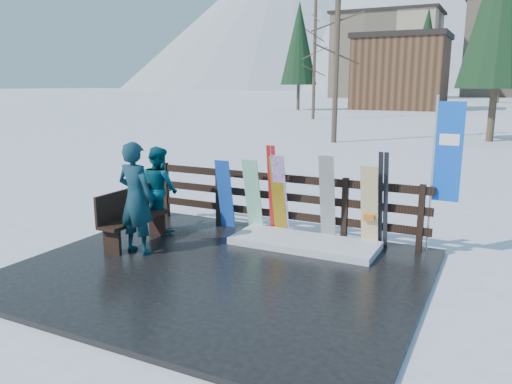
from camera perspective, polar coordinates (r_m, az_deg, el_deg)
The scene contains 19 objects.
ground at distance 7.76m, azimuth -4.27°, elevation -9.27°, with size 700.00×700.00×0.00m, color white.
deck at distance 7.75m, azimuth -4.27°, elevation -9.00°, with size 6.00×5.00×0.08m, color black.
fence at distance 9.41m, azimuth 2.53°, elevation -0.70°, with size 5.60×0.10×1.15m.
snow_patch at distance 8.75m, azimuth 5.53°, elevation -5.81°, with size 2.52×1.00×0.12m, color white.
bench at distance 9.02m, azimuth -14.01°, elevation -2.57°, with size 0.41×1.50×0.97m.
snowboard_0 at distance 9.68m, azimuth -3.55°, elevation -0.25°, with size 0.30×0.03×1.37m, color blue.
snowboard_1 at distance 9.39m, azimuth -0.37°, elevation -0.42°, with size 0.31×0.03×1.44m, color white.
snowboard_2 at distance 9.16m, azimuth 2.58°, elevation -0.50°, with size 0.26×0.03×1.52m, color #FFC006.
snowboard_3 at distance 9.14m, azimuth 2.79°, elevation -0.41°, with size 0.25×0.03×1.56m, color white.
snowboard_4 at distance 8.82m, azimuth 8.15°, elevation -0.84°, with size 0.27×0.03×1.59m, color black.
snowboard_5 at distance 8.63m, azimuth 12.84°, elevation -1.71°, with size 0.29×0.03×1.48m, color silver.
ski_pair_a at distance 9.26m, azimuth 1.91°, elevation 0.25°, with size 0.16×0.24×1.68m.
ski_pair_b at distance 8.63m, azimuth 14.31°, elevation -1.00°, with size 0.17×0.28×1.69m.
rental_flag at distance 8.55m, azimuth 20.75°, elevation 3.67°, with size 0.45×0.04×2.60m.
person_front at distance 8.41m, azimuth -13.57°, elevation -0.69°, with size 0.68×0.45×1.86m, color #124544.
person_back at distance 9.64m, azimuth -11.00°, elevation 0.34°, with size 0.79×0.62×1.63m, color #074B59.
resort_buildings at distance 121.82m, azimuth 26.15°, elevation 14.22°, with size 73.00×87.60×22.60m.
trees at distance 53.90m, azimuth 26.66°, elevation 13.91°, with size 42.19×68.83×13.03m.
mountains at distance 338.23m, azimuth 25.41°, elevation 19.08°, with size 520.00×260.00×120.00m.
Camera 1 is at (3.74, -6.19, 2.83)m, focal length 35.00 mm.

